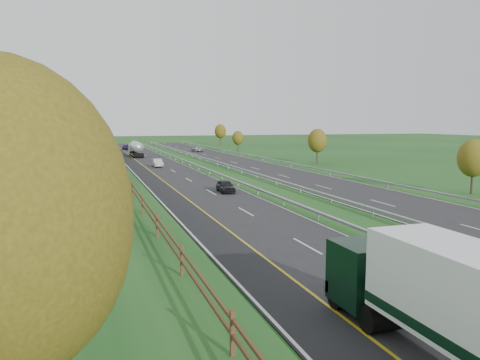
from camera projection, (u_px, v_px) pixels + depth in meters
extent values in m
plane|color=#1A4619|center=(221.00, 172.00, 73.19)|extent=(400.00, 400.00, 0.00)
cube|color=black|center=(164.00, 171.00, 75.43)|extent=(10.50, 200.00, 0.04)
cube|color=black|center=(260.00, 168.00, 80.54)|extent=(10.50, 200.00, 0.04)
cube|color=black|center=(141.00, 172.00, 74.27)|extent=(3.00, 200.00, 0.04)
cube|color=silver|center=(132.00, 172.00, 73.87)|extent=(0.15, 200.00, 0.01)
cube|color=gold|center=(150.00, 171.00, 74.73)|extent=(0.15, 200.00, 0.01)
cube|color=silver|center=(195.00, 170.00, 76.99)|extent=(0.15, 200.00, 0.01)
cube|color=silver|center=(232.00, 168.00, 78.97)|extent=(0.15, 200.00, 0.01)
cube|color=silver|center=(287.00, 167.00, 82.09)|extent=(0.15, 200.00, 0.01)
cube|color=silver|center=(444.00, 322.00, 18.30)|extent=(0.15, 4.00, 0.01)
cube|color=silver|center=(307.00, 246.00, 29.61)|extent=(0.15, 4.00, 0.01)
cube|color=silver|center=(246.00, 212.00, 40.93)|extent=(0.15, 4.00, 0.01)
cube|color=silver|center=(382.00, 203.00, 45.26)|extent=(0.15, 4.00, 0.01)
cube|color=silver|center=(211.00, 192.00, 52.24)|extent=(0.15, 4.00, 0.01)
cube|color=silver|center=(323.00, 187.00, 56.57)|extent=(0.15, 4.00, 0.01)
cube|color=silver|center=(189.00, 180.00, 63.56)|extent=(0.15, 4.00, 0.01)
cube|color=silver|center=(283.00, 176.00, 67.89)|extent=(0.15, 4.00, 0.01)
cube|color=silver|center=(173.00, 171.00, 74.87)|extent=(0.15, 4.00, 0.01)
cube|color=silver|center=(255.00, 168.00, 79.20)|extent=(0.15, 4.00, 0.01)
cube|color=silver|center=(162.00, 165.00, 86.19)|extent=(0.15, 4.00, 0.01)
cube|color=silver|center=(234.00, 162.00, 90.52)|extent=(0.15, 4.00, 0.01)
cube|color=silver|center=(153.00, 160.00, 97.50)|extent=(0.15, 4.00, 0.01)
cube|color=silver|center=(218.00, 158.00, 101.83)|extent=(0.15, 4.00, 0.01)
cube|color=silver|center=(146.00, 156.00, 108.82)|extent=(0.15, 4.00, 0.01)
cube|color=silver|center=(204.00, 154.00, 113.15)|extent=(0.15, 4.00, 0.01)
cube|color=silver|center=(140.00, 153.00, 120.13)|extent=(0.15, 4.00, 0.01)
cube|color=silver|center=(194.00, 151.00, 124.46)|extent=(0.15, 4.00, 0.01)
cube|color=silver|center=(136.00, 150.00, 131.45)|extent=(0.15, 4.00, 0.01)
cube|color=silver|center=(185.00, 149.00, 135.78)|extent=(0.15, 4.00, 0.01)
cube|color=silver|center=(132.00, 148.00, 142.76)|extent=(0.15, 4.00, 0.01)
cube|color=silver|center=(177.00, 147.00, 147.09)|extent=(0.15, 4.00, 0.01)
cube|color=silver|center=(128.00, 146.00, 154.08)|extent=(0.15, 4.00, 0.01)
cube|color=silver|center=(170.00, 145.00, 158.41)|extent=(0.15, 4.00, 0.01)
cube|color=silver|center=(125.00, 144.00, 165.39)|extent=(0.15, 4.00, 0.01)
cube|color=silver|center=(165.00, 144.00, 169.72)|extent=(0.15, 4.00, 0.01)
cube|color=#1A4619|center=(79.00, 167.00, 71.29)|extent=(12.00, 200.00, 2.00)
cube|color=#263515|center=(65.00, 157.00, 70.48)|extent=(2.20, 180.00, 1.10)
cube|color=#422B19|center=(109.00, 156.00, 72.49)|extent=(0.08, 184.00, 0.10)
cube|color=#422B19|center=(109.00, 154.00, 72.44)|extent=(0.08, 184.00, 0.10)
cube|color=#422B19|center=(233.00, 333.00, 11.67)|extent=(0.12, 0.12, 1.20)
cube|color=#422B19|center=(182.00, 260.00, 17.79)|extent=(0.12, 0.12, 1.20)
cube|color=#422B19|center=(157.00, 225.00, 23.92)|extent=(0.12, 0.12, 1.20)
cube|color=#422B19|center=(143.00, 204.00, 30.05)|extent=(0.12, 0.12, 1.20)
cube|color=#422B19|center=(133.00, 190.00, 36.18)|extent=(0.12, 0.12, 1.20)
cube|color=#422B19|center=(126.00, 180.00, 42.31)|extent=(0.12, 0.12, 1.20)
cube|color=#422B19|center=(121.00, 173.00, 48.44)|extent=(0.12, 0.12, 1.20)
cube|color=#422B19|center=(117.00, 167.00, 54.57)|extent=(0.12, 0.12, 1.20)
cube|color=#422B19|center=(114.00, 163.00, 60.70)|extent=(0.12, 0.12, 1.20)
cube|color=#422B19|center=(111.00, 159.00, 66.83)|extent=(0.12, 0.12, 1.20)
cube|color=#422B19|center=(109.00, 156.00, 72.96)|extent=(0.12, 0.12, 1.20)
cube|color=#422B19|center=(107.00, 153.00, 79.08)|extent=(0.12, 0.12, 1.20)
cube|color=#422B19|center=(106.00, 151.00, 85.21)|extent=(0.12, 0.12, 1.20)
cube|color=#422B19|center=(104.00, 149.00, 91.34)|extent=(0.12, 0.12, 1.20)
cube|color=#422B19|center=(103.00, 147.00, 97.47)|extent=(0.12, 0.12, 1.20)
cube|color=#422B19|center=(102.00, 146.00, 103.60)|extent=(0.12, 0.12, 1.20)
cube|color=#422B19|center=(101.00, 144.00, 109.73)|extent=(0.12, 0.12, 1.20)
cube|color=#422B19|center=(100.00, 143.00, 115.86)|extent=(0.12, 0.12, 1.20)
cube|color=#422B19|center=(100.00, 142.00, 121.99)|extent=(0.12, 0.12, 1.20)
cube|color=#422B19|center=(99.00, 141.00, 128.12)|extent=(0.12, 0.12, 1.20)
cube|color=#422B19|center=(98.00, 140.00, 134.24)|extent=(0.12, 0.12, 1.20)
cube|color=#422B19|center=(98.00, 140.00, 140.37)|extent=(0.12, 0.12, 1.20)
cube|color=#422B19|center=(97.00, 139.00, 146.50)|extent=(0.12, 0.12, 1.20)
cube|color=#422B19|center=(97.00, 138.00, 152.63)|extent=(0.12, 0.12, 1.20)
cube|color=#422B19|center=(96.00, 138.00, 158.76)|extent=(0.12, 0.12, 1.20)
cube|color=#989BA1|center=(199.00, 166.00, 77.12)|extent=(0.32, 200.00, 0.18)
cube|color=#989BA1|center=(444.00, 268.00, 24.36)|extent=(0.10, 0.14, 0.56)
cube|color=#989BA1|center=(368.00, 237.00, 30.96)|extent=(0.10, 0.14, 0.56)
cube|color=#989BA1|center=(318.00, 217.00, 37.56)|extent=(0.10, 0.14, 0.56)
cube|color=#989BA1|center=(283.00, 202.00, 44.16)|extent=(0.10, 0.14, 0.56)
cube|color=#989BA1|center=(258.00, 192.00, 50.76)|extent=(0.10, 0.14, 0.56)
cube|color=#989BA1|center=(238.00, 184.00, 57.36)|extent=(0.10, 0.14, 0.56)
cube|color=#989BA1|center=(222.00, 178.00, 63.96)|extent=(0.10, 0.14, 0.56)
cube|color=#989BA1|center=(209.00, 172.00, 70.56)|extent=(0.10, 0.14, 0.56)
cube|color=#989BA1|center=(199.00, 168.00, 77.16)|extent=(0.10, 0.14, 0.56)
cube|color=#989BA1|center=(190.00, 164.00, 83.76)|extent=(0.10, 0.14, 0.56)
cube|color=#989BA1|center=(182.00, 161.00, 90.36)|extent=(0.10, 0.14, 0.56)
cube|color=#989BA1|center=(176.00, 159.00, 96.96)|extent=(0.10, 0.14, 0.56)
cube|color=#989BA1|center=(170.00, 156.00, 103.56)|extent=(0.10, 0.14, 0.56)
cube|color=#989BA1|center=(165.00, 154.00, 110.16)|extent=(0.10, 0.14, 0.56)
cube|color=#989BA1|center=(160.00, 152.00, 116.77)|extent=(0.10, 0.14, 0.56)
cube|color=#989BA1|center=(156.00, 151.00, 123.37)|extent=(0.10, 0.14, 0.56)
cube|color=#989BA1|center=(153.00, 149.00, 129.97)|extent=(0.10, 0.14, 0.56)
cube|color=#989BA1|center=(150.00, 148.00, 136.57)|extent=(0.10, 0.14, 0.56)
cube|color=#989BA1|center=(147.00, 147.00, 143.17)|extent=(0.10, 0.14, 0.56)
cube|color=#989BA1|center=(144.00, 146.00, 149.77)|extent=(0.10, 0.14, 0.56)
cube|color=#989BA1|center=(142.00, 145.00, 156.37)|extent=(0.10, 0.14, 0.56)
cube|color=#989BA1|center=(139.00, 144.00, 162.97)|extent=(0.10, 0.14, 0.56)
cube|color=#989BA1|center=(137.00, 143.00, 169.57)|extent=(0.10, 0.14, 0.56)
cube|color=#989BA1|center=(228.00, 165.00, 78.70)|extent=(0.32, 200.00, 0.18)
cube|color=#989BA1|center=(431.00, 231.00, 32.54)|extent=(0.10, 0.14, 0.56)
cube|color=#989BA1|center=(373.00, 213.00, 39.14)|extent=(0.10, 0.14, 0.56)
cube|color=#989BA1|center=(331.00, 200.00, 45.74)|extent=(0.10, 0.14, 0.56)
cube|color=#989BA1|center=(300.00, 190.00, 52.34)|extent=(0.10, 0.14, 0.56)
cube|color=#989BA1|center=(276.00, 182.00, 58.94)|extent=(0.10, 0.14, 0.56)
cube|color=#989BA1|center=(257.00, 176.00, 65.54)|extent=(0.10, 0.14, 0.56)
cube|color=#989BA1|center=(241.00, 171.00, 72.14)|extent=(0.10, 0.14, 0.56)
cube|color=#989BA1|center=(228.00, 167.00, 78.74)|extent=(0.10, 0.14, 0.56)
cube|color=#989BA1|center=(217.00, 164.00, 85.34)|extent=(0.10, 0.14, 0.56)
cube|color=#989BA1|center=(208.00, 161.00, 91.94)|extent=(0.10, 0.14, 0.56)
cube|color=#989BA1|center=(200.00, 158.00, 98.54)|extent=(0.10, 0.14, 0.56)
cube|color=#989BA1|center=(193.00, 156.00, 105.14)|extent=(0.10, 0.14, 0.56)
cube|color=#989BA1|center=(186.00, 154.00, 111.74)|extent=(0.10, 0.14, 0.56)
cube|color=#989BA1|center=(181.00, 152.00, 118.34)|extent=(0.10, 0.14, 0.56)
cube|color=#989BA1|center=(176.00, 150.00, 124.94)|extent=(0.10, 0.14, 0.56)
cube|color=#989BA1|center=(171.00, 149.00, 131.54)|extent=(0.10, 0.14, 0.56)
cube|color=#989BA1|center=(167.00, 148.00, 138.14)|extent=(0.10, 0.14, 0.56)
cube|color=#989BA1|center=(163.00, 147.00, 144.74)|extent=(0.10, 0.14, 0.56)
cube|color=#989BA1|center=(160.00, 146.00, 151.35)|extent=(0.10, 0.14, 0.56)
cube|color=#989BA1|center=(157.00, 145.00, 157.95)|extent=(0.10, 0.14, 0.56)
cube|color=#989BA1|center=(154.00, 144.00, 164.55)|extent=(0.10, 0.14, 0.56)
cube|color=#989BA1|center=(151.00, 143.00, 171.15)|extent=(0.10, 0.14, 0.56)
cube|color=#989BA1|center=(291.00, 163.00, 82.26)|extent=(0.32, 200.00, 0.18)
cube|color=#989BA1|center=(388.00, 186.00, 55.90)|extent=(0.10, 0.14, 0.56)
cube|color=#989BA1|center=(330.00, 173.00, 69.10)|extent=(0.10, 0.14, 0.56)
cube|color=#989BA1|center=(291.00, 165.00, 82.30)|extent=(0.10, 0.14, 0.56)
cube|color=#989BA1|center=(263.00, 159.00, 95.50)|extent=(0.10, 0.14, 0.56)
cube|color=#989BA1|center=(241.00, 155.00, 108.70)|extent=(0.10, 0.14, 0.56)
cube|color=#989BA1|center=(224.00, 151.00, 121.90)|extent=(0.10, 0.14, 0.56)
cube|color=#989BA1|center=(211.00, 148.00, 135.10)|extent=(0.10, 0.14, 0.56)
cube|color=#989BA1|center=(200.00, 146.00, 148.30)|extent=(0.10, 0.14, 0.56)
cube|color=#989BA1|center=(190.00, 144.00, 161.50)|extent=(0.10, 0.14, 0.56)
cube|color=#989BA1|center=(182.00, 142.00, 174.70)|extent=(0.10, 0.14, 0.56)
cylinder|color=#2D2116|center=(85.00, 212.00, 24.18)|extent=(0.24, 0.24, 2.43)
ellipsoid|color=#4B3F10|center=(83.00, 160.00, 23.85)|extent=(3.24, 3.24, 4.05)
cylinder|color=#2D2116|center=(61.00, 172.00, 40.49)|extent=(0.24, 0.24, 3.15)
ellipsoid|color=#4B3F10|center=(59.00, 131.00, 40.06)|extent=(4.20, 4.20, 5.25)
cylinder|color=#2D2116|center=(94.00, 160.00, 58.45)|extent=(0.24, 0.24, 2.16)
ellipsoid|color=#4B3F10|center=(93.00, 141.00, 58.16)|extent=(2.88, 2.88, 3.60)
cylinder|color=#2D2116|center=(76.00, 150.00, 74.61)|extent=(0.24, 0.24, 2.88)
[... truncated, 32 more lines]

